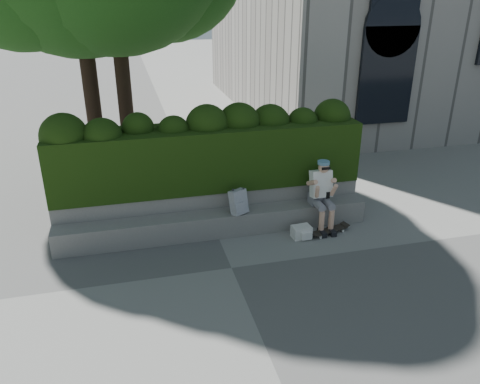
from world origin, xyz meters
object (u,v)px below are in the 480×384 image
object	(u,v)px
person	(322,192)
skateboard	(329,230)
backpack_plaid	(239,202)
backpack_ground	(301,232)

from	to	relation	value
person	skateboard	distance (m)	0.76
backpack_plaid	backpack_ground	bearing A→B (deg)	-46.84
backpack_ground	person	bearing A→B (deg)	28.67
backpack_plaid	backpack_ground	size ratio (longest dim) A/B	1.31
skateboard	backpack_plaid	size ratio (longest dim) A/B	1.71
person	skateboard	size ratio (longest dim) A/B	1.73
skateboard	person	bearing A→B (deg)	87.12
skateboard	backpack_plaid	distance (m)	1.87
person	backpack_ground	xyz separation A→B (m)	(-0.52, -0.34, -0.64)
person	skateboard	world-z (taller)	person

